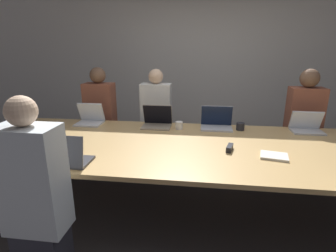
# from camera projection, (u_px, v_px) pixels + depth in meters

# --- Properties ---
(ground_plane) EXTENTS (24.00, 24.00, 0.00)m
(ground_plane) POSITION_uv_depth(u_px,v_px,m) (198.00, 210.00, 2.77)
(ground_plane) COLOR #383333
(curtain_wall) EXTENTS (12.00, 0.06, 2.80)m
(curtain_wall) POSITION_uv_depth(u_px,v_px,m) (203.00, 62.00, 4.59)
(curtain_wall) COLOR beige
(curtain_wall) RESTS_ON ground_plane
(conference_table) EXTENTS (4.49, 1.49, 0.73)m
(conference_table) POSITION_uv_depth(u_px,v_px,m) (200.00, 149.00, 2.57)
(conference_table) COLOR tan
(conference_table) RESTS_ON ground_plane
(laptop_far_center) EXTENTS (0.37, 0.25, 0.26)m
(laptop_far_center) POSITION_uv_depth(u_px,v_px,m) (216.00, 122.00, 3.08)
(laptop_far_center) COLOR #B7B7BC
(laptop_far_center) RESTS_ON conference_table
(cup_far_center) EXTENTS (0.09, 0.09, 0.09)m
(cup_far_center) POSITION_uv_depth(u_px,v_px,m) (240.00, 126.00, 3.01)
(cup_far_center) COLOR #232328
(cup_far_center) RESTS_ON conference_table
(laptop_far_right) EXTENTS (0.34, 0.23, 0.23)m
(laptop_far_right) POSITION_uv_depth(u_px,v_px,m) (307.00, 126.00, 2.95)
(laptop_far_right) COLOR #B7B7BC
(laptop_far_right) RESTS_ON conference_table
(person_far_right) EXTENTS (0.40, 0.24, 1.41)m
(person_far_right) POSITION_uv_depth(u_px,v_px,m) (302.00, 127.00, 3.30)
(person_far_right) COLOR #2D2D38
(person_far_right) RESTS_ON ground_plane
(laptop_near_left) EXTENTS (0.32, 0.26, 0.26)m
(laptop_near_left) POSITION_uv_depth(u_px,v_px,m) (67.00, 157.00, 2.09)
(laptop_near_left) COLOR #333338
(laptop_near_left) RESTS_ON conference_table
(person_near_left) EXTENTS (0.40, 0.24, 1.37)m
(person_near_left) POSITION_uv_depth(u_px,v_px,m) (36.00, 201.00, 1.75)
(person_near_left) COLOR #2D2D38
(person_near_left) RESTS_ON ground_plane
(laptop_far_left) EXTENTS (0.32, 0.26, 0.26)m
(laptop_far_left) POSITION_uv_depth(u_px,v_px,m) (90.00, 118.00, 3.26)
(laptop_far_left) COLOR silver
(laptop_far_left) RESTS_ON conference_table
(person_far_left) EXTENTS (0.40, 0.24, 1.40)m
(person_far_left) POSITION_uv_depth(u_px,v_px,m) (101.00, 119.00, 3.68)
(person_far_left) COLOR #2D2D38
(person_far_left) RESTS_ON ground_plane
(laptop_far_midleft) EXTENTS (0.34, 0.27, 0.26)m
(laptop_far_midleft) POSITION_uv_depth(u_px,v_px,m) (157.00, 120.00, 3.13)
(laptop_far_midleft) COLOR gray
(laptop_far_midleft) RESTS_ON conference_table
(person_far_midleft) EXTENTS (0.40, 0.24, 1.38)m
(person_far_midleft) POSITION_uv_depth(u_px,v_px,m) (156.00, 121.00, 3.64)
(person_far_midleft) COLOR #2D2D38
(person_far_midleft) RESTS_ON ground_plane
(cup_far_midleft) EXTENTS (0.09, 0.09, 0.09)m
(cup_far_midleft) POSITION_uv_depth(u_px,v_px,m) (179.00, 125.00, 3.04)
(cup_far_midleft) COLOR white
(cup_far_midleft) RESTS_ON conference_table
(stapler) EXTENTS (0.08, 0.16, 0.05)m
(stapler) POSITION_uv_depth(u_px,v_px,m) (230.00, 148.00, 2.41)
(stapler) COLOR black
(stapler) RESTS_ON conference_table
(notebook) EXTENTS (0.26, 0.22, 0.02)m
(notebook) POSITION_uv_depth(u_px,v_px,m) (274.00, 156.00, 2.27)
(notebook) COLOR silver
(notebook) RESTS_ON conference_table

